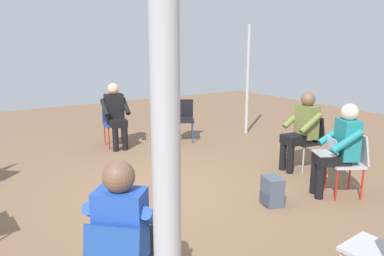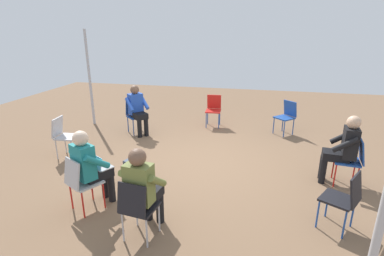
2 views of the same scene
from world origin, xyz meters
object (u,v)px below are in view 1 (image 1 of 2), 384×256
at_px(person_with_laptop, 339,145).
at_px(backpack_near_laptop_user, 272,193).
at_px(chair_southwest, 184,117).
at_px(person_in_black, 116,112).
at_px(person_in_olive, 302,127).
at_px(chair_south, 114,121).
at_px(chair_west, 309,138).
at_px(chair_northwest, 351,159).
at_px(person_in_blue, 126,230).

relative_size(person_with_laptop, backpack_near_laptop_user, 3.44).
distance_m(chair_southwest, person_in_black, 1.41).
distance_m(person_in_olive, backpack_near_laptop_user, 1.62).
bearing_deg(backpack_near_laptop_user, chair_southwest, -102.42).
height_order(chair_south, person_in_black, person_in_black).
relative_size(chair_southwest, person_in_olive, 0.69).
xyz_separation_m(person_with_laptop, person_in_black, (1.57, -3.80, 0.00)).
bearing_deg(person_in_black, person_with_laptop, 119.38).
relative_size(chair_west, chair_south, 1.00).
distance_m(chair_south, chair_southwest, 1.42).
bearing_deg(backpack_near_laptop_user, chair_south, -80.47).
height_order(chair_northwest, person_in_blue, person_in_blue).
xyz_separation_m(chair_south, person_in_olive, (-1.97, 2.98, 0.20)).
height_order(chair_west, backpack_near_laptop_user, chair_west).
height_order(chair_south, person_with_laptop, person_with_laptop).
xyz_separation_m(chair_northwest, chair_southwest, (0.35, -3.61, 0.00)).
bearing_deg(chair_northwest, chair_southwest, 34.65).
height_order(chair_northwest, person_with_laptop, person_with_laptop).
height_order(chair_southwest, person_with_laptop, person_with_laptop).
relative_size(chair_south, person_with_laptop, 0.69).
xyz_separation_m(chair_northwest, person_in_olive, (-0.27, -1.07, 0.20)).
height_order(chair_west, chair_northwest, same).
height_order(chair_northwest, backpack_near_laptop_user, chair_northwest).
height_order(person_in_olive, person_in_black, same).
xyz_separation_m(chair_southwest, person_with_laptop, (-0.20, 3.53, 0.20)).
relative_size(chair_northwest, person_in_blue, 0.69).
bearing_deg(person_with_laptop, person_in_blue, 129.51).
bearing_deg(backpack_near_laptop_user, person_in_blue, 20.02).
bearing_deg(chair_west, chair_southwest, 24.80).
height_order(chair_west, chair_southwest, same).
xyz_separation_m(person_with_laptop, person_in_olive, (-0.42, -0.99, 0.00)).
xyz_separation_m(chair_west, person_in_black, (2.15, -2.84, 0.20)).
bearing_deg(person_in_blue, person_in_black, 112.16).
xyz_separation_m(person_with_laptop, backpack_near_laptop_user, (0.93, -0.25, -0.53)).
bearing_deg(chair_southwest, chair_west, 137.57).
bearing_deg(person_in_blue, backpack_near_laptop_user, 62.80).
distance_m(chair_northwest, person_in_blue, 3.42).
distance_m(person_in_blue, backpack_near_laptop_user, 2.50).
xyz_separation_m(chair_southwest, person_in_olive, (-0.62, 2.54, 0.20)).
relative_size(chair_west, person_with_laptop, 0.69).
xyz_separation_m(chair_south, person_in_blue, (1.67, 4.56, 0.20)).
relative_size(person_in_olive, backpack_near_laptop_user, 3.44).
height_order(chair_southwest, person_in_black, person_in_black).
bearing_deg(chair_west, person_in_olive, 90.00).
bearing_deg(person_in_olive, backpack_near_laptop_user, 126.85).
distance_m(person_in_olive, person_in_black, 3.44).
height_order(chair_south, backpack_near_laptop_user, chair_south).
bearing_deg(chair_west, chair_northwest, 165.47).
relative_size(chair_northwest, person_in_black, 0.69).
distance_m(person_with_laptop, person_in_black, 4.11).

